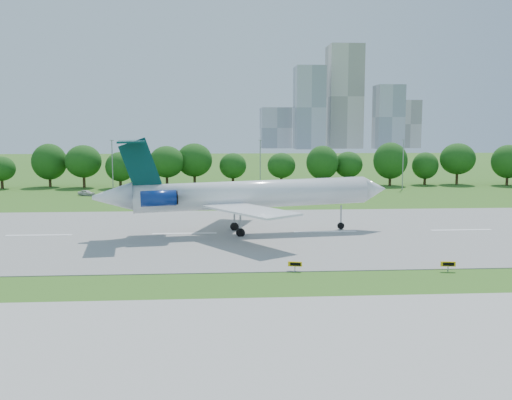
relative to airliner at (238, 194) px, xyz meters
name	(u,v)px	position (x,y,z in m)	size (l,w,h in m)	color
ground	(170,281)	(-7.54, -24.71, -5.69)	(600.00, 600.00, 0.00)	#336019
runway	(185,234)	(-7.54, 0.29, -5.65)	(400.00, 45.00, 0.08)	gray
taxiway	(148,352)	(-7.54, -42.71, -5.65)	(400.00, 23.00, 0.08)	#ADADA8
tree_line	(199,163)	(-7.54, 67.29, 0.50)	(288.40, 8.40, 10.40)	#382314
light_poles	(187,165)	(-10.04, 57.29, 0.65)	(175.90, 0.25, 12.19)	gray
skyline	(339,109)	(92.62, 365.90, 24.78)	(127.00, 52.00, 80.00)	#B2B2B7
airliner	(238,194)	(0.00, 0.00, 0.00)	(41.95, 30.35, 13.56)	white
taxi_sign_centre	(295,264)	(5.07, -21.88, -4.93)	(1.45, 0.48, 1.02)	gray
taxi_sign_right	(448,264)	(20.82, -23.08, -4.90)	(1.52, 0.38, 1.07)	gray
service_vehicle_b	(86,193)	(-31.94, 48.98, -5.04)	(1.53, 3.80, 1.29)	beige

